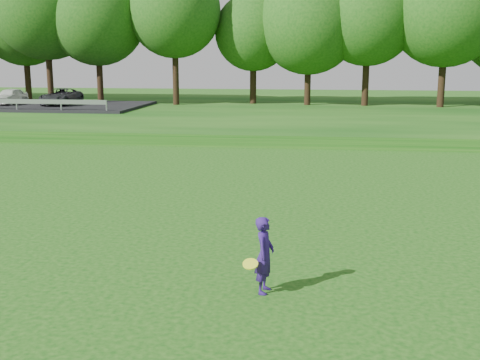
# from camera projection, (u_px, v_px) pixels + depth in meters

# --- Properties ---
(ground) EXTENTS (140.00, 140.00, 0.00)m
(ground) POSITION_uv_depth(u_px,v_px,m) (253.00, 318.00, 10.17)
(ground) COLOR #0E460D
(ground) RESTS_ON ground
(berm) EXTENTS (130.00, 30.00, 0.60)m
(berm) POSITION_uv_depth(u_px,v_px,m) (306.00, 113.00, 43.10)
(berm) COLOR #0E460D
(berm) RESTS_ON ground
(walking_path) EXTENTS (130.00, 1.60, 0.04)m
(walking_path) POSITION_uv_depth(u_px,v_px,m) (299.00, 145.00, 29.57)
(walking_path) COLOR gray
(walking_path) RESTS_ON ground
(treeline) EXTENTS (104.00, 7.00, 15.00)m
(treeline) POSITION_uv_depth(u_px,v_px,m) (310.00, 5.00, 45.40)
(treeline) COLOR #144810
(treeline) RESTS_ON berm
(woman) EXTENTS (0.58, 0.75, 1.46)m
(woman) POSITION_uv_depth(u_px,v_px,m) (264.00, 255.00, 11.15)
(woman) COLOR navy
(woman) RESTS_ON ground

